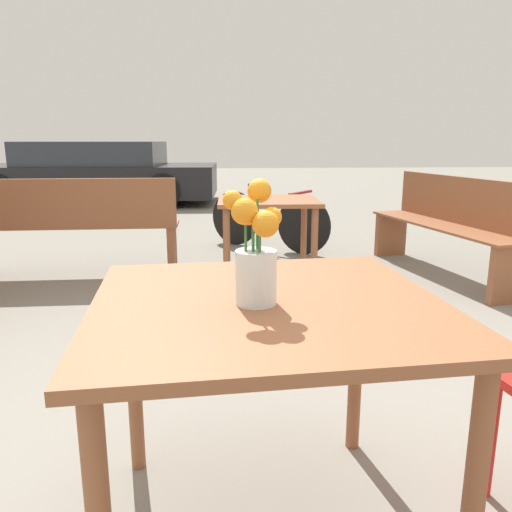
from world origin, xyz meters
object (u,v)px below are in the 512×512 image
at_px(bench_middle, 67,223).
at_px(bicycle, 268,220).
at_px(flower_vase, 256,257).
at_px(bench_near, 450,222).
at_px(table_back, 268,216).
at_px(parked_car, 95,173).
at_px(table_front, 267,333).

relative_size(bench_middle, bicycle, 1.56).
bearing_deg(bench_middle, flower_vase, -65.64).
bearing_deg(bench_near, table_back, -168.19).
height_order(table_back, parked_car, parked_car).
bearing_deg(table_front, parked_car, 106.20).
bearing_deg(bicycle, parked_car, 123.13).
relative_size(bicycle, parked_car, 0.26).
distance_m(bench_near, bench_middle, 3.27).
xyz_separation_m(flower_vase, table_back, (0.28, 2.54, -0.27)).
bearing_deg(parked_car, table_back, -65.36).
bearing_deg(bicycle, table_back, -95.64).
bearing_deg(bench_near, parked_car, 127.97).
distance_m(bench_near, parked_car, 6.94).
height_order(bicycle, parked_car, parked_car).
xyz_separation_m(flower_vase, parked_car, (-2.38, 8.35, -0.31)).
relative_size(table_front, table_back, 1.28).
bearing_deg(flower_vase, bicycle, 83.92).
relative_size(table_front, flower_vase, 3.10).
bearing_deg(table_back, parked_car, 114.64).
bearing_deg(parked_car, bench_middle, -79.27).
xyz_separation_m(bench_middle, table_back, (1.66, -0.50, 0.12)).
bearing_deg(bicycle, bench_middle, -150.94).
distance_m(bench_middle, table_back, 1.73).
bearing_deg(table_back, bench_near, 11.81).
height_order(bench_near, table_back, bench_near).
bearing_deg(parked_car, table_front, -73.80).
bearing_deg(parked_car, bench_near, -52.03).
distance_m(bench_middle, parked_car, 5.41).
bearing_deg(table_front, flower_vase, -135.42).
xyz_separation_m(flower_vase, bicycle, (0.43, 4.04, -0.55)).
relative_size(table_front, bench_middle, 0.54).
distance_m(flower_vase, bench_middle, 3.35).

